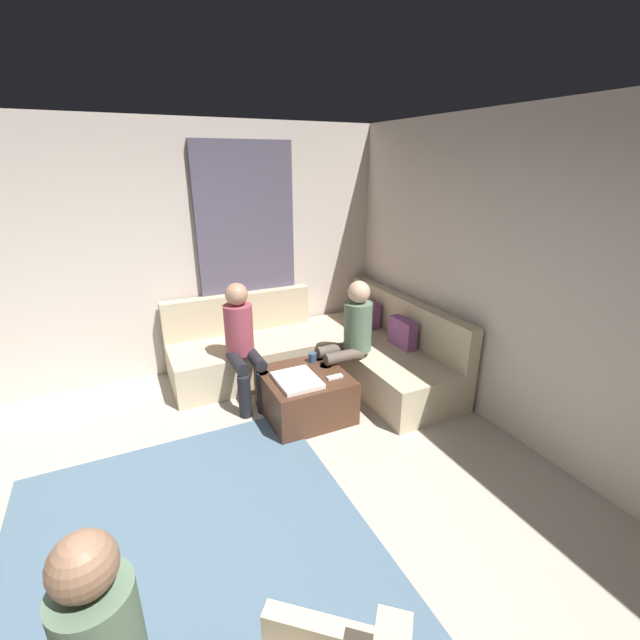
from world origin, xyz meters
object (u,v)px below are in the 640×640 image
sectional_couch (323,352)px  coffee_mug (313,357)px  game_remote (335,377)px  person_on_couch_back (349,335)px  ottoman (305,395)px  person_on_couch_side (242,340)px

sectional_couch → coffee_mug: sectional_couch is taller
game_remote → person_on_couch_back: 0.54m
game_remote → ottoman: bearing=-129.3°
coffee_mug → game_remote: size_ratio=0.63×
sectional_couch → game_remote: (0.84, -0.29, 0.15)m
sectional_couch → ottoman: size_ratio=3.36×
coffee_mug → person_on_couch_back: person_on_couch_back is taller
ottoman → game_remote: (0.18, 0.22, 0.22)m
person_on_couch_back → sectional_couch: bearing=6.4°
ottoman → coffee_mug: (-0.22, 0.18, 0.26)m
sectional_couch → person_on_couch_back: size_ratio=2.12×
ottoman → person_on_couch_back: (-0.17, 0.56, 0.45)m
person_on_couch_back → person_on_couch_side: 1.05m
ottoman → coffee_mug: bearing=140.7°
sectional_couch → person_on_couch_side: person_on_couch_side is taller
sectional_couch → ottoman: 0.84m
coffee_mug → game_remote: (0.40, 0.04, -0.04)m
ottoman → person_on_couch_back: person_on_couch_back is taller
game_remote → person_on_couch_back: (-0.35, 0.34, 0.23)m
coffee_mug → person_on_couch_side: person_on_couch_side is taller
sectional_couch → ottoman: sectional_couch is taller
coffee_mug → person_on_couch_back: size_ratio=0.08×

